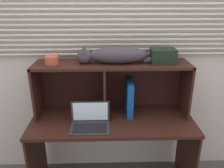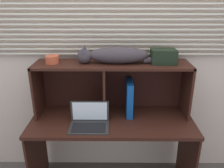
{
  "view_description": "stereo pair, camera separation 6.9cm",
  "coord_description": "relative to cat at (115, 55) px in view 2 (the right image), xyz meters",
  "views": [
    {
      "loc": [
        -0.06,
        -1.54,
        1.75
      ],
      "look_at": [
        0.0,
        0.35,
        1.02
      ],
      "focal_mm": 36.75,
      "sensor_mm": 36.0,
      "label": 1
    },
    {
      "loc": [
        0.01,
        -1.54,
        1.75
      ],
      "look_at": [
        0.0,
        0.35,
        1.02
      ],
      "focal_mm": 36.75,
      "sensor_mm": 36.0,
      "label": 2
    }
  ],
  "objects": [
    {
      "name": "back_panel_with_blinds",
      "position": [
        -0.03,
        0.2,
        -0.02
      ],
      "size": [
        4.4,
        0.08,
        2.5
      ],
      "color": "beige",
      "rests_on": "ground"
    },
    {
      "name": "binder_upright",
      "position": [
        0.13,
        0.0,
        -0.39
      ],
      "size": [
        0.05,
        0.24,
        0.32
      ],
      "primitive_type": "cube",
      "color": "#0F4391",
      "rests_on": "desk"
    },
    {
      "name": "storage_box",
      "position": [
        0.41,
        0.0,
        -0.01
      ],
      "size": [
        0.21,
        0.14,
        0.12
      ],
      "primitive_type": "cube",
      "color": "black",
      "rests_on": "hutch_shelf_unit"
    },
    {
      "name": "book_stack",
      "position": [
        -0.27,
        0.0,
        -0.53
      ],
      "size": [
        0.19,
        0.21,
        0.04
      ],
      "color": "#466042",
      "rests_on": "desk"
    },
    {
      "name": "small_basket",
      "position": [
        -0.54,
        0.0,
        -0.04
      ],
      "size": [
        0.12,
        0.12,
        0.07
      ],
      "primitive_type": "cylinder",
      "color": "#B34B2E",
      "rests_on": "hutch_shelf_unit"
    },
    {
      "name": "cat",
      "position": [
        0.0,
        0.0,
        0.0
      ],
      "size": [
        0.82,
        0.16,
        0.15
      ],
      "color": "#383035",
      "rests_on": "hutch_shelf_unit"
    },
    {
      "name": "desk",
      "position": [
        -0.03,
        -0.12,
        -0.69
      ],
      "size": [
        1.43,
        0.56,
        0.73
      ],
      "color": "black",
      "rests_on": "ground"
    },
    {
      "name": "hutch_shelf_unit",
      "position": [
        -0.04,
        0.03,
        -0.22
      ],
      "size": [
        1.34,
        0.31,
        0.48
      ],
      "color": "black",
      "rests_on": "desk"
    },
    {
      "name": "laptop",
      "position": [
        -0.22,
        -0.22,
        -0.51
      ],
      "size": [
        0.33,
        0.21,
        0.2
      ],
      "color": "#292929",
      "rests_on": "desk"
    }
  ]
}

